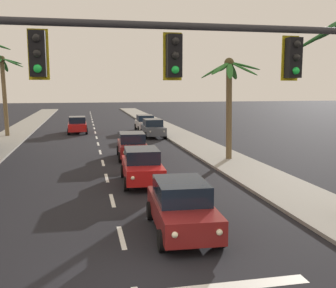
% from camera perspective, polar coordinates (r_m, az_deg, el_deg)
% --- Properties ---
extents(ground_plane, '(220.00, 220.00, 0.00)m').
position_cam_1_polar(ground_plane, '(10.24, -4.98, -19.22)').
color(ground_plane, black).
extents(sidewalk_right, '(3.20, 110.00, 0.14)m').
position_cam_1_polar(sidewalk_right, '(30.70, 5.06, -0.51)').
color(sidewalk_right, gray).
rests_on(sidewalk_right, ground).
extents(lane_markings, '(4.28, 86.22, 0.01)m').
position_cam_1_polar(lane_markings, '(28.45, -8.64, -1.40)').
color(lane_markings, silver).
rests_on(lane_markings, ground).
extents(traffic_signal_mast, '(11.82, 0.41, 6.77)m').
position_cam_1_polar(traffic_signal_mast, '(9.43, 11.11, 9.23)').
color(traffic_signal_mast, '#2D2D33').
rests_on(traffic_signal_mast, ground).
extents(sedan_lead_at_stop_bar, '(2.10, 4.51, 1.68)m').
position_cam_1_polar(sedan_lead_at_stop_bar, '(13.16, 1.95, -8.85)').
color(sedan_lead_at_stop_bar, maroon).
rests_on(sedan_lead_at_stop_bar, ground).
extents(sedan_third_in_queue, '(2.09, 4.51, 1.68)m').
position_cam_1_polar(sedan_third_in_queue, '(19.71, -3.73, -3.09)').
color(sedan_third_in_queue, red).
rests_on(sedan_third_in_queue, ground).
extents(sedan_fifth_in_queue, '(2.10, 4.51, 1.68)m').
position_cam_1_polar(sedan_fifth_in_queue, '(26.53, -5.11, -0.18)').
color(sedan_fifth_in_queue, maroon).
rests_on(sedan_fifth_in_queue, ground).
extents(sedan_oncoming_far, '(1.99, 4.47, 1.68)m').
position_cam_1_polar(sedan_oncoming_far, '(41.64, -12.77, 2.70)').
color(sedan_oncoming_far, red).
rests_on(sedan_oncoming_far, ground).
extents(sedan_parked_nearest_kerb, '(1.96, 4.46, 1.68)m').
position_cam_1_polar(sedan_parked_nearest_kerb, '(37.38, -2.15, 2.29)').
color(sedan_parked_nearest_kerb, '#4C515B').
rests_on(sedan_parked_nearest_kerb, ground).
extents(sedan_parked_mid_kerb, '(1.99, 4.47, 1.68)m').
position_cam_1_polar(sedan_parked_mid_kerb, '(42.71, -3.27, 3.03)').
color(sedan_parked_mid_kerb, silver).
rests_on(sedan_parked_mid_kerb, ground).
extents(palm_left_third, '(3.88, 3.65, 7.48)m').
position_cam_1_polar(palm_left_third, '(40.10, -22.40, 8.44)').
color(palm_left_third, brown).
rests_on(palm_left_third, ground).
extents(palm_right_second, '(3.70, 3.65, 6.46)m').
position_cam_1_polar(palm_right_second, '(25.45, 8.74, 7.89)').
color(palm_right_second, brown).
rests_on(palm_right_second, ground).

